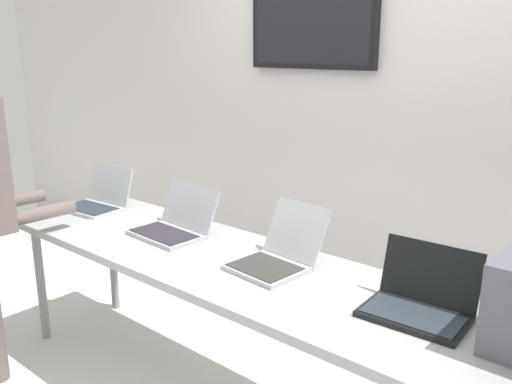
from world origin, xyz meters
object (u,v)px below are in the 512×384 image
(workbench, at_px, (247,277))
(laptop_station_2, at_px, (278,253))
(laptop_station_1, at_px, (175,224))
(laptop_station_3, at_px, (420,299))
(laptop_station_0, at_px, (98,199))

(workbench, xyz_separation_m, laptop_station_2, (0.10, 0.09, 0.11))
(laptop_station_1, bearing_deg, laptop_station_3, -0.30)
(laptop_station_1, bearing_deg, workbench, -8.27)
(laptop_station_2, distance_m, laptop_station_3, 0.66)
(laptop_station_0, distance_m, laptop_station_1, 0.69)
(workbench, xyz_separation_m, laptop_station_0, (-1.25, 0.09, 0.11))
(laptop_station_0, bearing_deg, laptop_station_1, -0.66)
(laptop_station_0, relative_size, laptop_station_2, 0.91)
(laptop_station_0, distance_m, laptop_station_3, 2.01)
(laptop_station_2, height_order, laptop_station_3, laptop_station_2)
(workbench, xyz_separation_m, laptop_station_3, (0.76, 0.07, 0.11))
(laptop_station_2, relative_size, laptop_station_3, 1.09)
(workbench, distance_m, laptop_station_2, 0.17)
(laptop_station_1, relative_size, laptop_station_3, 1.04)
(laptop_station_0, xyz_separation_m, laptop_station_2, (1.35, -0.00, 0.00))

